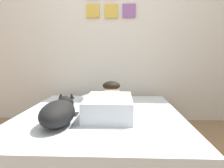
# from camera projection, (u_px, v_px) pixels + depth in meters

# --- Properties ---
(back_wall) EXTENTS (4.36, 0.12, 2.50)m
(back_wall) POSITION_uv_depth(u_px,v_px,m) (111.00, 34.00, 3.13)
(back_wall) COLOR silver
(back_wall) RESTS_ON ground
(bed) EXTENTS (1.59, 1.94, 0.37)m
(bed) POSITION_uv_depth(u_px,v_px,m) (101.00, 132.00, 2.15)
(bed) COLOR #4C4742
(bed) RESTS_ON ground
(pillow) EXTENTS (0.52, 0.32, 0.11)m
(pillow) POSITION_uv_depth(u_px,v_px,m) (102.00, 97.00, 2.66)
(pillow) COLOR silver
(pillow) RESTS_ON bed
(person_lying) EXTENTS (0.43, 0.92, 0.27)m
(person_lying) POSITION_uv_depth(u_px,v_px,m) (110.00, 102.00, 2.13)
(person_lying) COLOR silver
(person_lying) RESTS_ON bed
(dog) EXTENTS (0.26, 0.57, 0.21)m
(dog) POSITION_uv_depth(u_px,v_px,m) (59.00, 112.00, 1.75)
(dog) COLOR black
(dog) RESTS_ON bed
(coffee_cup) EXTENTS (0.12, 0.09, 0.07)m
(coffee_cup) POSITION_uv_depth(u_px,v_px,m) (126.00, 100.00, 2.60)
(coffee_cup) COLOR #D84C47
(coffee_cup) RESTS_ON bed
(cell_phone) EXTENTS (0.07, 0.14, 0.01)m
(cell_phone) POSITION_uv_depth(u_px,v_px,m) (74.00, 114.00, 2.06)
(cell_phone) COLOR black
(cell_phone) RESTS_ON bed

